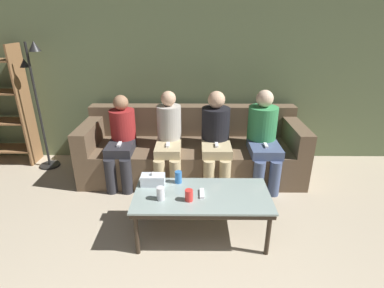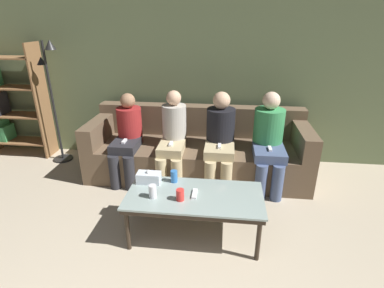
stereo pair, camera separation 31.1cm
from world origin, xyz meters
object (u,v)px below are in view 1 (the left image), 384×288
game_remote (202,193)px  seated_person_left_end (122,138)px  standing_lamp (37,94)px  seated_person_mid_left (169,137)px  tissue_box (153,180)px  cup_far_center (178,177)px  coffee_table (202,198)px  cup_near_right (161,193)px  seated_person_mid_right (216,136)px  seated_person_right_end (263,135)px  couch (192,151)px  cup_near_left (189,195)px

game_remote → seated_person_left_end: 1.40m
standing_lamp → seated_person_mid_left: size_ratio=1.48×
tissue_box → game_remote: 0.48m
seated_person_mid_left → cup_far_center: bearing=-79.3°
coffee_table → game_remote: (0.00, 0.00, 0.05)m
cup_near_right → seated_person_mid_right: seated_person_mid_right is taller
seated_person_right_end → cup_near_right: bearing=-134.4°
seated_person_mid_left → couch: bearing=38.6°
couch → seated_person_right_end: size_ratio=2.42×
standing_lamp → cup_far_center: bearing=-33.5°
cup_near_left → seated_person_mid_left: 1.16m
cup_near_left → tissue_box: tissue_box is taller
seated_person_mid_right → cup_near_right: bearing=-115.7°
tissue_box → standing_lamp: standing_lamp is taller
tissue_box → game_remote: size_ratio=1.47×
game_remote → seated_person_mid_right: 1.07m
cup_near_left → seated_person_left_end: seated_person_left_end is taller
seated_person_left_end → seated_person_mid_left: (0.56, -0.00, 0.02)m
cup_near_right → seated_person_mid_right: bearing=64.3°
cup_near_right → seated_person_right_end: (1.11, 1.13, 0.10)m
cup_near_right → game_remote: size_ratio=0.79×
cup_near_left → tissue_box: bearing=142.3°
seated_person_mid_left → seated_person_right_end: 1.12m
seated_person_mid_left → seated_person_left_end: bearing=179.6°
game_remote → seated_person_mid_left: (-0.37, 1.03, 0.13)m
seated_person_left_end → seated_person_mid_right: size_ratio=0.96×
cup_near_left → cup_near_right: size_ratio=0.86×
cup_near_right → tissue_box: bearing=111.5°
couch → cup_near_left: bearing=-90.9°
game_remote → couch: bearing=94.2°
seated_person_left_end → seated_person_right_end: bearing=0.5°
cup_near_right → seated_person_mid_right: (0.54, 1.13, 0.09)m
seated_person_left_end → cup_near_left: bearing=-54.0°
cup_near_left → game_remote: (0.11, 0.10, -0.04)m
couch → game_remote: size_ratio=18.04×
standing_lamp → cup_near_right: bearing=-41.6°
coffee_table → cup_near_right: size_ratio=10.16×
cup_near_right → seated_person_left_end: size_ratio=0.11×
tissue_box → seated_person_left_end: (-0.48, 0.87, 0.07)m
cup_near_right → seated_person_mid_left: bearing=90.9°
seated_person_right_end → cup_near_left: bearing=-127.0°
couch → game_remote: 1.27m
cup_far_center → game_remote: cup_far_center is taller
seated_person_right_end → seated_person_mid_right: bearing=-179.9°
seated_person_mid_right → cup_near_left: bearing=-104.8°
coffee_table → seated_person_mid_left: bearing=110.0°
cup_near_left → game_remote: bearing=40.4°
seated_person_mid_right → seated_person_left_end: bearing=-179.3°
standing_lamp → seated_person_left_end: standing_lamp is taller
coffee_table → seated_person_right_end: (0.75, 1.05, 0.20)m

